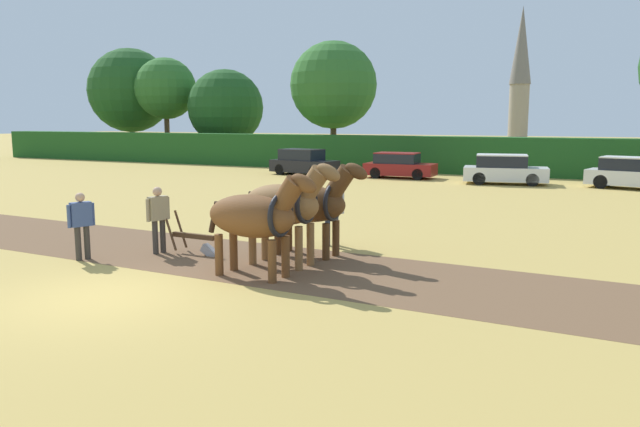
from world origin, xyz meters
TOP-DOWN VIEW (x-y plane):
  - ground_plane at (0.00, 0.00)m, footprint 240.00×240.00m
  - plowed_furrow_strip at (-2.50, 3.90)m, footprint 28.28×4.72m
  - hedgerow at (0.00, 29.83)m, footprint 79.73×1.79m
  - tree_far_left at (-31.69, 35.08)m, footprint 7.44×7.44m
  - tree_left at (-27.16, 34.46)m, footprint 5.23×5.23m
  - tree_center_left at (-21.19, 34.69)m, footprint 6.20×6.20m
  - tree_center at (-10.64, 33.11)m, footprint 6.28×6.28m
  - church_spire at (-3.45, 70.77)m, footprint 2.56×2.56m
  - draft_horse_lead_left at (1.79, 2.56)m, footprint 2.75×1.03m
  - draft_horse_lead_right at (1.83, 3.76)m, footprint 2.61×1.04m
  - draft_horse_trail_left at (1.88, 4.95)m, footprint 2.81×1.02m
  - plow at (-0.73, 3.84)m, footprint 1.53×0.47m
  - farmer_at_plow at (-1.66, 3.51)m, footprint 0.32×0.65m
  - farmer_beside_team at (1.80, 6.31)m, footprint 0.55×0.47m
  - farmer_onlooker_left at (-2.81, 2.13)m, footprint 0.36×0.61m
  - parked_car_far_left at (-8.77, 24.82)m, footprint 4.24×2.30m
  - parked_car_left at (-2.90, 25.40)m, footprint 4.02×1.90m
  - parked_car_center_left at (3.08, 24.59)m, footprint 4.43×2.53m
  - parked_car_center at (9.02, 25.01)m, footprint 4.43×2.53m

SIDE VIEW (x-z plane):
  - ground_plane at x=0.00m, z-range 0.00..0.00m
  - plowed_furrow_strip at x=-2.50m, z-range 0.00..0.01m
  - plow at x=-0.73m, z-range -0.25..0.88m
  - parked_car_left at x=-2.90m, z-range -0.03..1.42m
  - parked_car_center_left at x=3.08m, z-range -0.03..1.50m
  - parked_car_center at x=9.02m, z-range -0.03..1.51m
  - parked_car_far_left at x=-8.77m, z-range -0.03..1.51m
  - farmer_onlooker_left at x=-2.81m, z-range 0.12..1.74m
  - farmer_at_plow at x=-1.66m, z-range 0.14..1.81m
  - farmer_beside_team at x=1.80m, z-range 0.14..1.85m
  - hedgerow at x=0.00m, z-range 0.00..2.27m
  - draft_horse_trail_left at x=1.88m, z-range 0.11..2.51m
  - draft_horse_lead_left at x=1.79m, z-range 0.15..2.48m
  - draft_horse_lead_right at x=1.83m, z-range 0.18..2.64m
  - tree_center_left at x=-21.19m, z-range 0.58..7.96m
  - tree_center at x=-10.64m, z-range 1.30..10.20m
  - tree_far_left at x=-31.69m, z-range 1.07..10.66m
  - tree_left at x=-27.16m, z-range 1.63..10.17m
  - church_spire at x=-3.45m, z-range 0.39..17.00m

